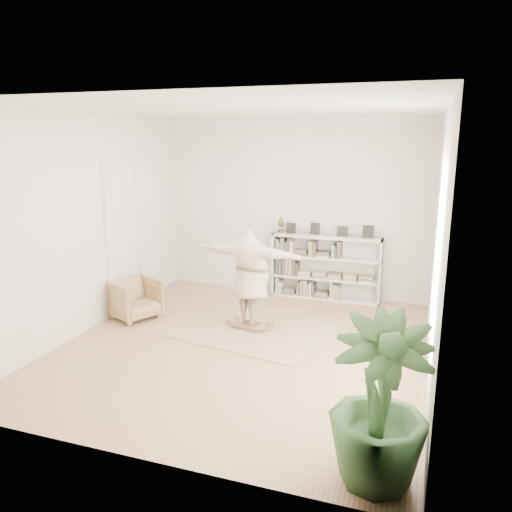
{
  "coord_description": "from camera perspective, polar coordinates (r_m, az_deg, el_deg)",
  "views": [
    {
      "loc": [
        2.57,
        -6.86,
        3.21
      ],
      "look_at": [
        0.08,
        0.4,
        1.38
      ],
      "focal_mm": 35.0,
      "sensor_mm": 36.0,
      "label": 1
    }
  ],
  "objects": [
    {
      "name": "doors",
      "position": [
        9.89,
        -13.73,
        2.47
      ],
      "size": [
        0.09,
        1.78,
        2.92
      ],
      "color": "white",
      "rests_on": "floor"
    },
    {
      "name": "armchair",
      "position": [
        9.33,
        -13.69,
        -4.77
      ],
      "size": [
        1.05,
        1.04,
        0.72
      ],
      "primitive_type": "imported",
      "rotation": [
        0.0,
        0.0,
        1.11
      ],
      "color": "tan",
      "rests_on": "floor"
    },
    {
      "name": "room_shell",
      "position": [
        10.14,
        4.35,
        15.06
      ],
      "size": [
        6.0,
        6.0,
        6.0
      ],
      "color": "silver",
      "rests_on": "floor"
    },
    {
      "name": "houseplant",
      "position": [
        4.94,
        13.93,
        -15.89
      ],
      "size": [
        1.08,
        1.08,
        1.66
      ],
      "primitive_type": "imported",
      "rotation": [
        0.0,
        0.0,
        0.19
      ],
      "color": "#2D5028",
      "rests_on": "floor"
    },
    {
      "name": "rocker_board",
      "position": [
        8.64,
        -0.61,
        -7.88
      ],
      "size": [
        0.6,
        0.42,
        0.12
      ],
      "rotation": [
        0.0,
        0.0,
        -0.18
      ],
      "color": "brown",
      "rests_on": "rug"
    },
    {
      "name": "rug",
      "position": [
        8.67,
        -0.61,
        -8.27
      ],
      "size": [
        2.81,
        2.41,
        0.02
      ],
      "primitive_type": "cube",
      "rotation": [
        0.0,
        0.0,
        -0.18
      ],
      "color": "tan",
      "rests_on": "floor"
    },
    {
      "name": "floor",
      "position": [
        8.0,
        -1.52,
        -10.25
      ],
      "size": [
        6.0,
        6.0,
        0.0
      ],
      "primitive_type": "plane",
      "color": "#986F4E",
      "rests_on": "ground"
    },
    {
      "name": "bookshelf",
      "position": [
        10.18,
        7.94,
        -1.37
      ],
      "size": [
        2.2,
        0.35,
        1.64
      ],
      "color": "silver",
      "rests_on": "floor"
    },
    {
      "name": "person",
      "position": [
        8.36,
        -0.62,
        -2.21
      ],
      "size": [
        2.09,
        0.9,
        1.64
      ],
      "primitive_type": "imported",
      "rotation": [
        0.0,
        0.0,
        2.96
      ],
      "color": "#C4AA93",
      "rests_on": "rocker_board"
    }
  ]
}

